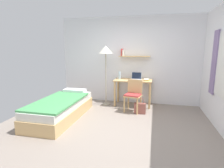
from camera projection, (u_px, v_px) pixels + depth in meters
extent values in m
plane|color=gray|center=(118.00, 129.00, 3.78)|extent=(5.28, 5.28, 0.00)
cube|color=white|center=(131.00, 61.00, 5.46)|extent=(4.40, 0.05, 2.60)
cube|color=tan|center=(134.00, 56.00, 5.28)|extent=(0.91, 0.22, 0.02)
cube|color=#D13D38|center=(122.00, 52.00, 5.37)|extent=(0.03, 0.16, 0.21)
cube|color=silver|center=(123.00, 53.00, 5.35)|extent=(0.04, 0.17, 0.17)
cube|color=silver|center=(224.00, 65.00, 3.45)|extent=(0.02, 0.82, 1.29)
cube|color=white|center=(224.00, 65.00, 3.44)|extent=(0.01, 0.76, 1.23)
cube|color=gray|center=(214.00, 63.00, 3.95)|extent=(0.03, 0.28, 1.39)
cube|color=tan|center=(61.00, 112.00, 4.35)|extent=(0.86, 2.04, 0.28)
cube|color=silver|center=(61.00, 104.00, 4.31)|extent=(0.83, 1.98, 0.16)
cube|color=#4C9E5B|center=(58.00, 101.00, 4.17)|extent=(0.88, 1.67, 0.04)
cube|color=white|center=(75.00, 91.00, 5.04)|extent=(0.60, 0.28, 0.10)
cube|color=tan|center=(133.00, 80.00, 5.23)|extent=(1.08, 0.59, 0.03)
cylinder|color=tan|center=(115.00, 94.00, 5.18)|extent=(0.06, 0.06, 0.74)
cylinder|color=tan|center=(150.00, 96.00, 4.96)|extent=(0.06, 0.06, 0.74)
cylinder|color=tan|center=(118.00, 90.00, 5.65)|extent=(0.06, 0.06, 0.74)
cylinder|color=tan|center=(150.00, 92.00, 5.43)|extent=(0.06, 0.06, 0.74)
cube|color=tan|center=(133.00, 96.00, 4.73)|extent=(0.49, 0.46, 0.03)
cube|color=#B23838|center=(133.00, 95.00, 4.73)|extent=(0.45, 0.42, 0.04)
cube|color=tan|center=(135.00, 86.00, 4.84)|extent=(0.40, 0.11, 0.36)
cylinder|color=tan|center=(124.00, 105.00, 4.71)|extent=(0.04, 0.04, 0.42)
cylinder|color=tan|center=(137.00, 107.00, 4.56)|extent=(0.04, 0.04, 0.42)
cylinder|color=tan|center=(128.00, 102.00, 4.99)|extent=(0.04, 0.04, 0.42)
cylinder|color=tan|center=(141.00, 103.00, 4.84)|extent=(0.04, 0.04, 0.42)
cylinder|color=#B2A893|center=(106.00, 104.00, 5.45)|extent=(0.24, 0.24, 0.02)
cylinder|color=#B2A893|center=(106.00, 79.00, 5.30)|extent=(0.03, 0.03, 1.50)
cone|color=silver|center=(106.00, 50.00, 5.14)|extent=(0.40, 0.40, 0.22)
cube|color=#B7BABF|center=(136.00, 80.00, 5.23)|extent=(0.31, 0.24, 0.01)
cube|color=#B7BABF|center=(137.00, 75.00, 5.28)|extent=(0.30, 0.10, 0.21)
cube|color=black|center=(137.00, 76.00, 5.28)|extent=(0.27, 0.08, 0.18)
cylinder|color=silver|center=(120.00, 75.00, 5.33)|extent=(0.07, 0.07, 0.22)
cube|color=gold|center=(147.00, 80.00, 5.10)|extent=(0.16, 0.21, 0.02)
cube|color=silver|center=(146.00, 79.00, 5.11)|extent=(0.15, 0.23, 0.02)
cube|color=#99564C|center=(140.00, 108.00, 4.65)|extent=(0.29, 0.11, 0.28)
torus|color=#99564C|center=(140.00, 101.00, 4.61)|extent=(0.20, 0.02, 0.20)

